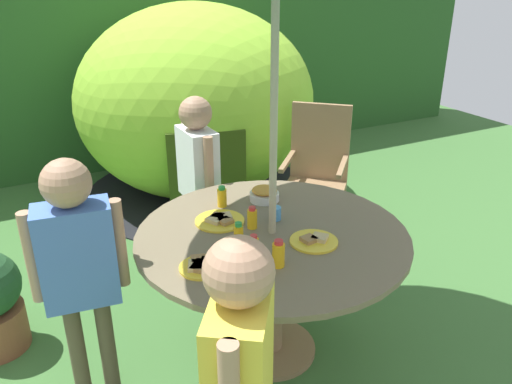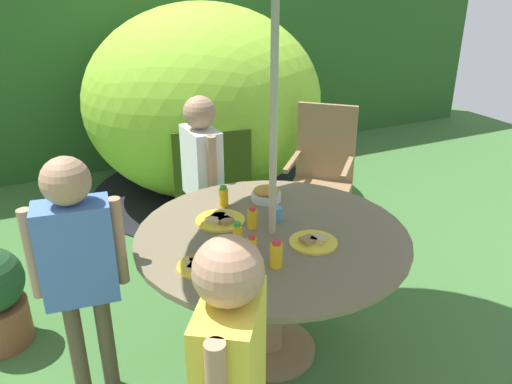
% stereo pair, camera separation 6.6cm
% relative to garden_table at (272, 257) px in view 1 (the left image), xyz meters
% --- Properties ---
extents(ground_plane, '(10.00, 10.00, 0.02)m').
position_rel_garden_table_xyz_m(ground_plane, '(0.00, 0.00, -0.60)').
color(ground_plane, '#3D6B33').
extents(hedge_backdrop, '(9.00, 0.70, 2.20)m').
position_rel_garden_table_xyz_m(hedge_backdrop, '(0.00, 3.53, 0.51)').
color(hedge_backdrop, '#285623').
rests_on(hedge_backdrop, ground_plane).
extents(garden_table, '(1.36, 1.36, 0.74)m').
position_rel_garden_table_xyz_m(garden_table, '(0.00, 0.00, 0.00)').
color(garden_table, '#93704C').
rests_on(garden_table, ground_plane).
extents(wooden_chair, '(0.64, 0.64, 1.03)m').
position_rel_garden_table_xyz_m(wooden_chair, '(0.94, 1.00, -0.04)').
color(wooden_chair, '#93704C').
rests_on(wooden_chair, ground_plane).
extents(dome_tent, '(2.65, 2.65, 1.70)m').
position_rel_garden_table_xyz_m(dome_tent, '(0.47, 2.23, 0.25)').
color(dome_tent, '#8CC633').
rests_on(dome_tent, ground_plane).
extents(child_in_white_shirt, '(0.21, 0.42, 1.22)m').
position_rel_garden_table_xyz_m(child_in_white_shirt, '(-0.02, 0.95, 0.19)').
color(child_in_white_shirt, '#3F3F47').
rests_on(child_in_white_shirt, ground_plane).
extents(child_in_blue_shirt, '(0.42, 0.22, 1.23)m').
position_rel_garden_table_xyz_m(child_in_blue_shirt, '(-0.91, 0.12, 0.20)').
color(child_in_blue_shirt, brown).
rests_on(child_in_blue_shirt, ground_plane).
extents(child_in_yellow_shirt, '(0.33, 0.37, 1.25)m').
position_rel_garden_table_xyz_m(child_in_yellow_shirt, '(-0.57, -0.83, 0.21)').
color(child_in_yellow_shirt, navy).
rests_on(child_in_yellow_shirt, ground_plane).
extents(snack_bowl, '(0.17, 0.17, 0.08)m').
position_rel_garden_table_xyz_m(snack_bowl, '(0.15, 0.35, 0.18)').
color(snack_bowl, white).
rests_on(snack_bowl, garden_table).
extents(plate_near_right, '(0.26, 0.26, 0.03)m').
position_rel_garden_table_xyz_m(plate_near_right, '(-0.19, 0.22, 0.16)').
color(plate_near_right, yellow).
rests_on(plate_near_right, garden_table).
extents(plate_back_edge, '(0.23, 0.23, 0.03)m').
position_rel_garden_table_xyz_m(plate_back_edge, '(0.13, -0.18, 0.15)').
color(plate_back_edge, yellow).
rests_on(plate_back_edge, garden_table).
extents(plate_center_front, '(0.20, 0.20, 0.03)m').
position_rel_garden_table_xyz_m(plate_center_front, '(-0.43, -0.15, 0.16)').
color(plate_center_front, yellow).
rests_on(plate_center_front, garden_table).
extents(juice_bottle_near_left, '(0.05, 0.05, 0.13)m').
position_rel_garden_table_xyz_m(juice_bottle_near_left, '(-0.20, -0.20, 0.21)').
color(juice_bottle_near_left, yellow).
rests_on(juice_bottle_near_left, garden_table).
extents(juice_bottle_far_left, '(0.05, 0.05, 0.12)m').
position_rel_garden_table_xyz_m(juice_bottle_far_left, '(-0.10, 0.39, 0.20)').
color(juice_bottle_far_left, yellow).
rests_on(juice_bottle_far_left, garden_table).
extents(juice_bottle_far_right, '(0.05, 0.05, 0.13)m').
position_rel_garden_table_xyz_m(juice_bottle_far_right, '(-0.21, -0.06, 0.21)').
color(juice_bottle_far_right, yellow).
rests_on(juice_bottle_far_right, garden_table).
extents(juice_bottle_center_back, '(0.05, 0.05, 0.12)m').
position_rel_garden_table_xyz_m(juice_bottle_center_back, '(-0.07, 0.09, 0.20)').
color(juice_bottle_center_back, yellow).
rests_on(juice_bottle_center_back, garden_table).
extents(juice_bottle_mid_left, '(0.06, 0.06, 0.13)m').
position_rel_garden_table_xyz_m(juice_bottle_mid_left, '(-0.13, -0.29, 0.20)').
color(juice_bottle_mid_left, yellow).
rests_on(juice_bottle_mid_left, garden_table).
extents(cup_near, '(0.06, 0.06, 0.07)m').
position_rel_garden_table_xyz_m(cup_near, '(0.08, 0.12, 0.18)').
color(cup_near, '#4C99D8').
rests_on(cup_near, garden_table).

